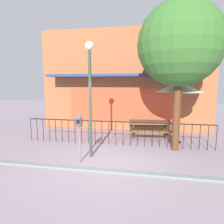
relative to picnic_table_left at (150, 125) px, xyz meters
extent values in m
plane|color=gray|center=(-1.32, -3.06, -0.61)|extent=(40.00, 40.00, 0.00)
cube|color=#562D28|center=(-1.32, 1.49, -0.61)|extent=(8.85, 0.54, 0.01)
cube|color=#A35935|center=(-1.32, 1.49, 2.00)|extent=(8.85, 0.50, 5.22)
cube|color=#E54C2D|center=(-1.32, 1.23, 0.74)|extent=(5.75, 0.02, 1.70)
cube|color=navy|center=(-1.32, 0.75, 2.22)|extent=(7.52, 0.99, 0.12)
cube|color=black|center=(-1.32, -1.29, 0.34)|extent=(7.43, 0.04, 0.04)
cylinder|color=black|center=(-5.04, -1.29, -0.14)|extent=(0.02, 0.02, 0.95)
cylinder|color=black|center=(-4.75, -1.29, -0.14)|extent=(0.02, 0.02, 0.95)
cylinder|color=black|center=(-4.47, -1.29, -0.14)|extent=(0.02, 0.02, 0.95)
cylinder|color=black|center=(-4.18, -1.29, -0.14)|extent=(0.02, 0.02, 0.95)
cylinder|color=black|center=(-3.89, -1.29, -0.14)|extent=(0.02, 0.02, 0.95)
cylinder|color=black|center=(-3.61, -1.29, -0.14)|extent=(0.02, 0.02, 0.95)
cylinder|color=black|center=(-3.32, -1.29, -0.14)|extent=(0.02, 0.02, 0.95)
cylinder|color=black|center=(-3.04, -1.29, -0.14)|extent=(0.02, 0.02, 0.95)
cylinder|color=black|center=(-2.75, -1.29, -0.14)|extent=(0.02, 0.02, 0.95)
cylinder|color=black|center=(-2.46, -1.29, -0.14)|extent=(0.02, 0.02, 0.95)
cylinder|color=black|center=(-2.18, -1.29, -0.14)|extent=(0.02, 0.02, 0.95)
cylinder|color=black|center=(-1.89, -1.29, -0.14)|extent=(0.02, 0.02, 0.95)
cylinder|color=black|center=(-1.61, -1.29, -0.14)|extent=(0.02, 0.02, 0.95)
cylinder|color=black|center=(-1.32, -1.29, -0.14)|extent=(0.02, 0.02, 0.95)
cylinder|color=black|center=(-1.04, -1.29, -0.14)|extent=(0.02, 0.02, 0.95)
cylinder|color=black|center=(-0.75, -1.29, -0.14)|extent=(0.02, 0.02, 0.95)
cylinder|color=black|center=(-0.46, -1.29, -0.14)|extent=(0.02, 0.02, 0.95)
cylinder|color=black|center=(-0.18, -1.29, -0.14)|extent=(0.02, 0.02, 0.95)
cylinder|color=black|center=(0.11, -1.29, -0.14)|extent=(0.02, 0.02, 0.95)
cylinder|color=black|center=(0.39, -1.29, -0.14)|extent=(0.02, 0.02, 0.95)
cylinder|color=black|center=(0.68, -1.29, -0.14)|extent=(0.02, 0.02, 0.95)
cylinder|color=black|center=(0.97, -1.29, -0.14)|extent=(0.02, 0.02, 0.95)
cylinder|color=black|center=(1.25, -1.29, -0.14)|extent=(0.02, 0.02, 0.95)
cylinder|color=black|center=(1.54, -1.29, -0.14)|extent=(0.02, 0.02, 0.95)
cylinder|color=black|center=(1.82, -1.29, -0.14)|extent=(0.02, 0.02, 0.95)
cylinder|color=black|center=(2.11, -1.29, -0.14)|extent=(0.02, 0.02, 0.95)
cylinder|color=black|center=(2.40, -1.29, -0.14)|extent=(0.02, 0.02, 0.95)
cube|color=brown|center=(0.00, 0.00, 0.13)|extent=(1.87, 0.94, 0.07)
cube|color=brown|center=(0.06, -0.55, -0.17)|extent=(1.82, 0.45, 0.05)
cube|color=brown|center=(-0.06, 0.55, -0.17)|extent=(1.82, 0.45, 0.05)
cube|color=#4E3326|center=(-0.71, -0.35, -0.24)|extent=(0.11, 0.35, 0.78)
cube|color=brown|center=(-0.76, 0.20, -0.24)|extent=(0.11, 0.35, 0.78)
cube|color=#513829|center=(0.76, -0.20, -0.24)|extent=(0.11, 0.35, 0.78)
cube|color=brown|center=(0.71, 0.35, -0.24)|extent=(0.11, 0.35, 0.78)
cylinder|color=black|center=(1.12, -0.51, -0.59)|extent=(0.36, 0.36, 0.05)
cylinder|color=#B3BDA8|center=(1.12, -0.51, 0.61)|extent=(0.04, 0.04, 2.45)
cone|color=beige|center=(1.12, -0.51, 1.69)|extent=(1.88, 1.88, 0.40)
cylinder|color=slate|center=(-2.14, -3.25, -0.03)|extent=(0.06, 0.06, 1.15)
cube|color=#4D4247|center=(-2.14, -3.25, 0.67)|extent=(0.18, 0.14, 0.26)
sphere|color=#4B4C53|center=(-2.14, -3.25, 0.80)|extent=(0.17, 0.17, 0.17)
cube|color=black|center=(-2.14, -3.32, 0.70)|extent=(0.11, 0.01, 0.11)
cylinder|color=#54331B|center=(0.94, -1.50, 0.88)|extent=(0.25, 0.25, 2.98)
sphere|color=#35692A|center=(0.94, -1.50, 3.18)|extent=(2.92, 2.92, 2.92)
cylinder|color=#324331|center=(-1.94, -2.68, 1.13)|extent=(0.10, 0.10, 3.49)
sphere|color=beige|center=(-1.94, -2.68, 3.00)|extent=(0.28, 0.28, 0.28)
cube|color=gray|center=(-1.32, -3.72, -0.61)|extent=(12.39, 0.20, 0.11)
camera|label=1|loc=(-0.08, -8.82, 1.83)|focal=31.60mm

